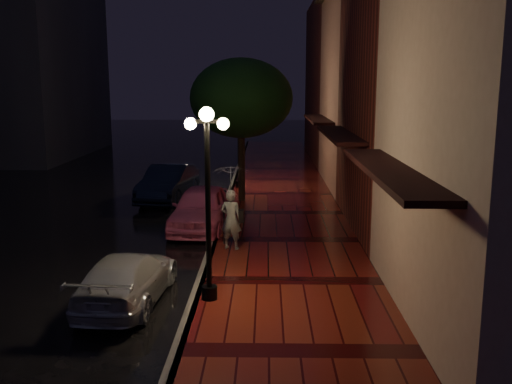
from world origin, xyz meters
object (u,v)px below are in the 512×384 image
(silver_car, at_px, (127,278))
(navy_car, at_px, (169,183))
(street_tree, at_px, (241,101))
(pink_car, at_px, (201,208))
(streetlamp_near, at_px, (208,193))
(parking_meter, at_px, (224,221))
(streetlamp_far, at_px, (239,135))
(woman_with_umbrella, at_px, (231,194))

(silver_car, bearing_deg, navy_car, -81.24)
(street_tree, xyz_separation_m, pink_car, (-1.21, -4.19, -3.50))
(streetlamp_near, height_order, parking_meter, streetlamp_near)
(streetlamp_near, relative_size, navy_car, 0.93)
(navy_car, xyz_separation_m, parking_meter, (2.89, -7.13, 0.12))
(silver_car, bearing_deg, pink_car, -94.22)
(streetlamp_far, xyz_separation_m, street_tree, (0.26, -3.01, 1.64))
(streetlamp_far, bearing_deg, parking_meter, -89.98)
(streetlamp_far, relative_size, pink_car, 0.98)
(streetlamp_near, xyz_separation_m, streetlamp_far, (0.00, 14.00, 0.00))
(silver_car, bearing_deg, woman_with_umbrella, -115.29)
(woman_with_umbrella, bearing_deg, parking_meter, -45.00)
(street_tree, distance_m, woman_with_umbrella, 7.44)
(navy_car, height_order, woman_with_umbrella, woman_with_umbrella)
(parking_meter, bearing_deg, streetlamp_far, 101.81)
(streetlamp_far, relative_size, silver_car, 1.08)
(woman_with_umbrella, bearing_deg, pink_car, -49.02)
(parking_meter, bearing_deg, streetlamp_near, -78.27)
(street_tree, height_order, silver_car, street_tree)
(street_tree, relative_size, navy_car, 1.26)
(streetlamp_far, height_order, silver_car, streetlamp_far)
(street_tree, distance_m, parking_meter, 7.35)
(streetlamp_near, xyz_separation_m, street_tree, (0.26, 10.99, 1.64))
(silver_car, bearing_deg, streetlamp_near, -180.00)
(streetlamp_far, bearing_deg, streetlamp_near, -90.00)
(streetlamp_near, bearing_deg, navy_car, 104.00)
(street_tree, bearing_deg, pink_car, -106.08)
(parking_meter, bearing_deg, silver_car, -101.76)
(streetlamp_near, height_order, navy_car, streetlamp_near)
(woman_with_umbrella, bearing_deg, navy_car, -49.68)
(street_tree, relative_size, parking_meter, 4.84)
(streetlamp_far, xyz_separation_m, woman_with_umbrella, (0.25, -10.03, -0.81))
(navy_car, height_order, parking_meter, navy_car)
(streetlamp_far, height_order, pink_car, streetlamp_far)
(streetlamp_near, distance_m, pink_car, 7.11)
(silver_car, xyz_separation_m, parking_meter, (1.89, 4.34, 0.30))
(pink_car, bearing_deg, streetlamp_near, -78.08)
(navy_car, bearing_deg, street_tree, -3.74)
(silver_car, height_order, parking_meter, parking_meter)
(street_tree, distance_m, navy_car, 4.73)
(woman_with_umbrella, relative_size, parking_meter, 2.07)
(navy_car, relative_size, silver_car, 1.15)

